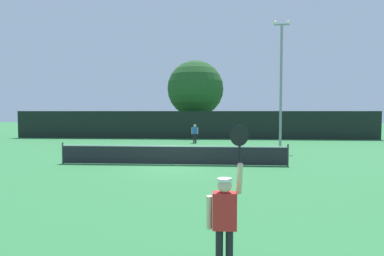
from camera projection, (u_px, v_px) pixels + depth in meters
ground_plane at (173, 165)px, 16.17m from camera, size 120.00×120.00×0.00m
tennis_net at (173, 154)px, 16.15m from camera, size 11.40×0.08×1.07m
perimeter_fence at (193, 125)px, 31.44m from camera, size 35.37×0.12×2.69m
player_serving at (225, 212)px, 5.13m from camera, size 0.68×0.39×2.45m
player_receiving at (195, 132)px, 27.28m from camera, size 0.57×0.23×1.55m
tennis_ball at (179, 159)px, 17.92m from camera, size 0.07×0.07×0.07m
light_pole at (281, 77)px, 23.31m from camera, size 1.18×0.28×9.14m
large_tree at (195, 89)px, 35.32m from camera, size 6.11×6.11×8.18m
parked_car_near at (125, 127)px, 38.27m from camera, size 1.92×4.20×1.69m
parked_car_mid at (177, 127)px, 39.17m from camera, size 2.27×4.35×1.69m
parked_car_far at (256, 127)px, 38.07m from camera, size 2.18×4.32×1.69m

